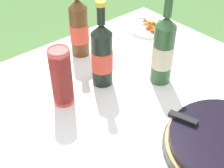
{
  "coord_description": "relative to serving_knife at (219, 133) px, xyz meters",
  "views": [
    {
      "loc": [
        -0.37,
        -0.51,
        1.51
      ],
      "look_at": [
        0.18,
        0.14,
        0.84
      ],
      "focal_mm": 50.0,
      "sensor_mm": 36.0,
      "label": 1
    }
  ],
  "objects": [
    {
      "name": "cider_bottle_green",
      "position": [
        0.12,
        0.34,
        0.07
      ],
      "size": [
        0.08,
        0.08,
        0.35
      ],
      "color": "#2D562D",
      "rests_on": "tablecloth"
    },
    {
      "name": "serving_knife",
      "position": [
        0.0,
        0.0,
        0.0
      ],
      "size": [
        0.14,
        0.36,
        0.01
      ],
      "rotation": [
        0.0,
        0.0,
        5.03
      ],
      "color": "silver",
      "rests_on": "berry_tart"
    },
    {
      "name": "garden_table",
      "position": [
        -0.27,
        0.24,
        -0.13
      ],
      "size": [
        1.62,
        1.2,
        0.78
      ],
      "color": "brown",
      "rests_on": "ground_plane"
    },
    {
      "name": "juice_bottle_red",
      "position": [
        -0.05,
        0.47,
        0.06
      ],
      "size": [
        0.08,
        0.08,
        0.32
      ],
      "color": "black",
      "rests_on": "tablecloth"
    },
    {
      "name": "cup_stack",
      "position": [
        -0.23,
        0.47,
        0.04
      ],
      "size": [
        0.07,
        0.07,
        0.21
      ],
      "color": "#E04C47",
      "rests_on": "tablecloth"
    },
    {
      "name": "tablecloth",
      "position": [
        -0.27,
        0.24,
        -0.08
      ],
      "size": [
        1.63,
        1.21,
        0.1
      ],
      "color": "white",
      "rests_on": "garden_table"
    },
    {
      "name": "cider_bottle_amber",
      "position": [
        0.0,
        0.69,
        0.06
      ],
      "size": [
        0.08,
        0.08,
        0.33
      ],
      "color": "brown",
      "rests_on": "tablecloth"
    },
    {
      "name": "snack_plate_left",
      "position": [
        0.39,
        0.64,
        -0.05
      ],
      "size": [
        0.21,
        0.21,
        0.06
      ],
      "color": "white",
      "rests_on": "tablecloth"
    }
  ]
}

